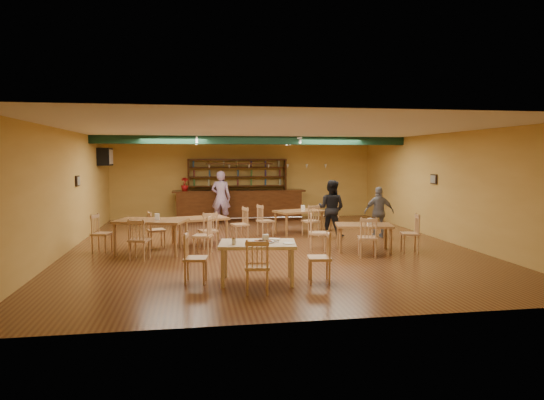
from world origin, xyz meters
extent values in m
plane|color=#512B17|center=(0.00, 0.00, 0.00)|extent=(12.00, 12.00, 0.00)
cube|color=#10301E|center=(0.00, 2.80, 2.87)|extent=(10.00, 0.30, 0.25)
cube|color=silver|center=(-1.80, 3.40, 2.94)|extent=(0.05, 2.50, 0.05)
cube|color=silver|center=(1.40, 3.40, 2.94)|extent=(0.05, 2.50, 0.05)
cube|color=silver|center=(-4.80, 4.20, 2.35)|extent=(0.34, 0.70, 0.48)
cube|color=black|center=(-4.97, 1.00, 1.70)|extent=(0.04, 0.34, 0.28)
cube|color=black|center=(4.97, 0.50, 1.70)|extent=(0.04, 0.34, 0.28)
cube|color=black|center=(-0.26, 5.15, 0.56)|extent=(4.84, 0.85, 1.13)
cube|color=black|center=(-0.26, 5.78, 1.14)|extent=(3.75, 0.40, 2.28)
imported|color=#980E0E|center=(-2.23, 5.15, 1.37)|extent=(0.35, 0.35, 0.48)
cube|color=olive|center=(-1.77, 0.47, 0.36)|extent=(1.63, 1.25, 0.72)
cube|color=olive|center=(1.27, 1.86, 0.35)|extent=(1.61, 1.25, 0.71)
cube|color=olive|center=(-2.94, -0.62, 0.41)|extent=(1.86, 1.41, 0.82)
cube|color=olive|center=(2.22, -1.24, 0.34)|extent=(1.51, 1.09, 0.68)
cube|color=beige|center=(-0.76, -3.75, 0.37)|extent=(1.51, 1.09, 0.75)
cylinder|color=silver|center=(-0.66, -3.75, 0.76)|extent=(0.44, 0.44, 0.01)
cylinder|color=#EAE5C6|center=(-1.21, -3.90, 0.80)|extent=(0.08, 0.08, 0.11)
cube|color=white|center=(-0.41, -3.55, 0.76)|extent=(0.24, 0.20, 0.03)
cube|color=silver|center=(-0.51, -3.70, 0.77)|extent=(0.28, 0.30, 0.00)
cylinder|color=white|center=(-0.21, -3.95, 0.76)|extent=(0.25, 0.25, 0.01)
imported|color=#864BA3|center=(-0.97, 4.33, 0.94)|extent=(0.77, 0.61, 1.87)
imported|color=black|center=(2.07, 1.06, 0.83)|extent=(1.03, 1.00, 1.67)
imported|color=gray|center=(3.42, 0.76, 0.74)|extent=(0.91, 0.48, 1.47)
camera|label=1|loc=(-1.92, -12.46, 2.31)|focal=31.70mm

